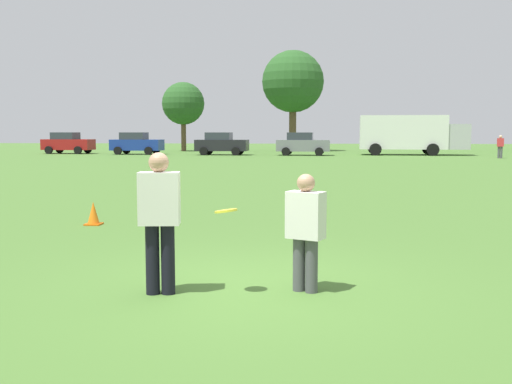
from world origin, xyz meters
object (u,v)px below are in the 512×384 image
object	(u,v)px
player_defender	(306,226)
parked_car_near_left	(68,143)
parked_car_center	(221,144)
parked_car_mid_right	(303,144)
box_truck	(411,133)
traffic_cone	(93,214)
player_thrower	(160,215)
frisbee	(226,211)
bystander_sideline_watcher	(500,145)
parked_car_mid_left	(136,143)

from	to	relation	value
player_defender	parked_car_near_left	xyz separation A→B (m)	(-20.58, 43.03, 0.13)
parked_car_center	parked_car_mid_right	bearing A→B (deg)	-2.26
parked_car_near_left	box_truck	world-z (taller)	box_truck
parked_car_near_left	parked_car_mid_right	size ratio (longest dim) A/B	1.00
parked_car_mid_right	player_defender	bearing A→B (deg)	-89.38
parked_car_mid_right	traffic_cone	bearing A→B (deg)	-96.19
player_thrower	traffic_cone	distance (m)	5.78
player_defender	frisbee	size ratio (longest dim) A/B	5.21
traffic_cone	parked_car_mid_right	xyz separation A→B (m)	(3.93, 36.29, 0.69)
traffic_cone	parked_car_near_left	size ratio (longest dim) A/B	0.11
box_truck	frisbee	bearing A→B (deg)	-102.11
parked_car_mid_right	bystander_sideline_watcher	size ratio (longest dim) A/B	2.61
parked_car_mid_left	box_truck	world-z (taller)	box_truck
traffic_cone	bystander_sideline_watcher	world-z (taller)	bystander_sideline_watcher
player_defender	box_truck	distance (m)	43.26
frisbee	player_defender	bearing A→B (deg)	12.82
player_thrower	parked_car_mid_right	world-z (taller)	parked_car_mid_right
player_defender	box_truck	xyz separation A→B (m)	(8.23, 42.46, 0.96)
player_thrower	bystander_sideline_watcher	bearing A→B (deg)	67.68
parked_car_mid_left	bystander_sideline_watcher	size ratio (longest dim) A/B	2.61
traffic_cone	parked_car_center	distance (m)	36.65
frisbee	parked_car_near_left	distance (m)	47.50
traffic_cone	frisbee	bearing A→B (deg)	-55.55
parked_car_center	box_truck	xyz separation A→B (m)	(15.26, 1.09, 0.83)
bystander_sideline_watcher	frisbee	bearing A→B (deg)	-111.31
traffic_cone	parked_car_mid_left	bearing A→B (deg)	104.88
box_truck	parked_car_mid_right	bearing A→B (deg)	-171.16
parked_car_mid_left	parked_car_center	xyz separation A→B (m)	(7.24, -0.66, 0.00)
player_defender	parked_car_mid_left	distance (m)	44.38
parked_car_center	frisbee	bearing A→B (deg)	-81.65
bystander_sideline_watcher	box_truck	bearing A→B (deg)	135.16
box_truck	parked_car_near_left	bearing A→B (deg)	178.86
player_defender	bystander_sideline_watcher	size ratio (longest dim) A/B	0.86
traffic_cone	player_thrower	bearing A→B (deg)	-62.24
frisbee	parked_car_center	world-z (taller)	parked_car_center
player_thrower	parked_car_near_left	xyz separation A→B (m)	(-18.88, 43.29, -0.02)
parked_car_center	bystander_sideline_watcher	world-z (taller)	parked_car_center
traffic_cone	parked_car_mid_left	distance (m)	38.50
bystander_sideline_watcher	player_defender	bearing A→B (deg)	-110.17
frisbee	parked_car_center	distance (m)	42.02
player_thrower	parked_car_mid_right	bearing A→B (deg)	88.25
player_defender	traffic_cone	bearing A→B (deg)	132.26
parked_car_near_left	parked_car_center	size ratio (longest dim) A/B	1.00
parked_car_near_left	player_defender	bearing A→B (deg)	-64.44
parked_car_mid_left	parked_car_center	world-z (taller)	same
player_thrower	traffic_cone	world-z (taller)	player_thrower
player_thrower	frisbee	size ratio (longest dim) A/B	6.15
frisbee	traffic_cone	bearing A→B (deg)	124.45
parked_car_center	bystander_sideline_watcher	distance (m)	21.09
traffic_cone	bystander_sideline_watcher	distance (m)	36.96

